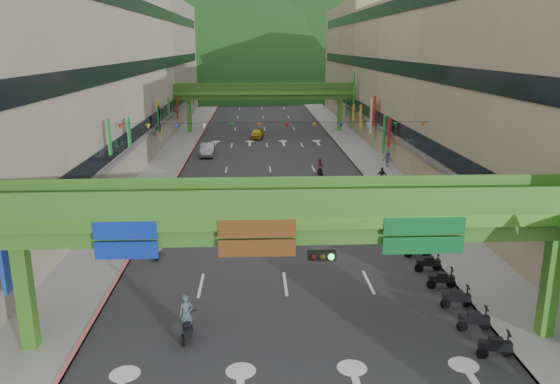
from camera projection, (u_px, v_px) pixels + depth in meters
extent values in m
cube|color=#28282B|center=(268.00, 151.00, 65.86)|extent=(18.00, 140.00, 0.02)
cube|color=gray|center=(176.00, 151.00, 65.35)|extent=(4.00, 140.00, 0.15)
cube|color=gray|center=(358.00, 150.00, 66.34)|extent=(4.00, 140.00, 0.15)
cube|color=#CC5959|center=(192.00, 151.00, 65.43)|extent=(0.20, 140.00, 0.18)
cube|color=gray|center=(342.00, 150.00, 66.25)|extent=(0.20, 140.00, 0.18)
cube|color=#9E937F|center=(102.00, 71.00, 62.53)|extent=(12.00, 95.00, 19.00)
cube|color=black|center=(158.00, 117.00, 64.19)|extent=(0.08, 90.25, 1.40)
cube|color=black|center=(154.00, 65.00, 62.62)|extent=(0.08, 90.25, 1.40)
cube|color=black|center=(151.00, 10.00, 61.06)|extent=(0.08, 90.25, 1.40)
cube|color=gray|center=(428.00, 70.00, 64.25)|extent=(12.00, 95.00, 19.00)
cube|color=black|center=(375.00, 116.00, 65.36)|extent=(0.08, 90.25, 1.40)
cube|color=black|center=(378.00, 64.00, 63.80)|extent=(0.08, 90.25, 1.40)
cube|color=black|center=(380.00, 11.00, 62.23)|extent=(0.08, 90.25, 1.40)
cube|color=#4C9E2D|center=(294.00, 216.00, 21.93)|extent=(28.00, 2.20, 0.50)
cube|color=#387223|center=(294.00, 230.00, 22.09)|extent=(28.00, 1.76, 0.70)
cube|color=#4C9E2D|center=(26.00, 297.00, 22.31)|extent=(0.60, 0.60, 4.80)
cube|color=#4C9E2D|center=(550.00, 287.00, 23.30)|extent=(0.60, 0.60, 4.80)
cube|color=#387223|center=(296.00, 204.00, 20.72)|extent=(28.00, 0.12, 1.10)
cube|color=#387223|center=(292.00, 190.00, 22.73)|extent=(28.00, 0.12, 1.10)
cube|color=navy|center=(126.00, 241.00, 20.75)|extent=(2.40, 0.12, 1.50)
cube|color=#593314|center=(257.00, 239.00, 20.98)|extent=(3.00, 0.12, 1.50)
cube|color=#0C5926|center=(424.00, 237.00, 21.27)|extent=(3.20, 0.12, 1.50)
cube|color=black|center=(322.00, 255.00, 21.12)|extent=(1.10, 0.28, 0.35)
cube|color=#4C9E2D|center=(265.00, 93.00, 78.84)|extent=(28.00, 2.20, 0.50)
cube|color=#387223|center=(265.00, 97.00, 78.99)|extent=(28.00, 1.76, 0.70)
cube|color=#4C9E2D|center=(189.00, 116.00, 79.21)|extent=(0.60, 0.60, 4.80)
cube|color=#4C9E2D|center=(340.00, 115.00, 80.21)|extent=(0.60, 0.60, 4.80)
cube|color=#387223|center=(265.00, 88.00, 77.62)|extent=(28.00, 0.12, 1.10)
cube|color=#387223|center=(265.00, 86.00, 79.63)|extent=(28.00, 0.12, 1.10)
ellipsoid|color=#1C4419|center=(211.00, 86.00, 171.28)|extent=(168.00, 140.00, 112.00)
ellipsoid|color=#1C4419|center=(329.00, 82.00, 192.38)|extent=(208.00, 176.00, 128.00)
cylinder|color=black|center=(273.00, 123.00, 44.96)|extent=(26.00, 0.03, 0.03)
cone|color=red|center=(120.00, 127.00, 44.46)|extent=(0.36, 0.36, 0.40)
cone|color=gold|center=(148.00, 127.00, 44.56)|extent=(0.36, 0.36, 0.40)
cone|color=#193FB2|center=(176.00, 126.00, 44.67)|extent=(0.36, 0.36, 0.40)
cone|color=silver|center=(204.00, 126.00, 44.77)|extent=(0.36, 0.36, 0.40)
cone|color=#198C33|center=(232.00, 126.00, 44.87)|extent=(0.36, 0.36, 0.40)
cone|color=orange|center=(259.00, 126.00, 44.98)|extent=(0.36, 0.36, 0.40)
cone|color=red|center=(287.00, 126.00, 45.08)|extent=(0.36, 0.36, 0.40)
cone|color=gold|center=(314.00, 125.00, 45.18)|extent=(0.36, 0.36, 0.40)
cone|color=#193FB2|center=(341.00, 125.00, 45.28)|extent=(0.36, 0.36, 0.40)
cone|color=silver|center=(369.00, 125.00, 45.39)|extent=(0.36, 0.36, 0.40)
cone|color=#198C33|center=(396.00, 125.00, 45.49)|extent=(0.36, 0.36, 0.40)
cone|color=orange|center=(422.00, 125.00, 45.59)|extent=(0.36, 0.36, 0.40)
cube|color=black|center=(187.00, 327.00, 23.63)|extent=(0.61, 1.34, 0.35)
cube|color=black|center=(187.00, 322.00, 23.56)|extent=(0.41, 0.60, 0.18)
cube|color=black|center=(190.00, 311.00, 24.02)|extent=(0.55, 0.17, 0.06)
cylinder|color=black|center=(191.00, 327.00, 24.23)|extent=(0.20, 0.51, 0.50)
cylinder|color=black|center=(183.00, 340.00, 23.18)|extent=(0.20, 0.51, 0.50)
imported|color=#3C4D56|center=(186.00, 314.00, 23.46)|extent=(0.70, 0.53, 1.72)
cube|color=black|center=(320.00, 173.00, 52.17)|extent=(0.45, 1.32, 0.35)
cube|color=black|center=(320.00, 170.00, 52.11)|extent=(0.34, 0.57, 0.18)
cube|color=black|center=(320.00, 167.00, 52.57)|extent=(0.55, 0.10, 0.06)
cylinder|color=black|center=(320.00, 175.00, 52.78)|extent=(0.14, 0.51, 0.50)
cylinder|color=black|center=(320.00, 177.00, 51.72)|extent=(0.14, 0.51, 0.50)
imported|color=#8F3947|center=(320.00, 167.00, 52.01)|extent=(0.85, 0.69, 1.65)
cube|color=gray|center=(157.00, 249.00, 32.75)|extent=(0.53, 1.34, 0.35)
cube|color=gray|center=(157.00, 245.00, 32.69)|extent=(0.37, 0.59, 0.18)
cube|color=gray|center=(157.00, 238.00, 33.14)|extent=(0.55, 0.14, 0.06)
cylinder|color=black|center=(157.00, 250.00, 33.35)|extent=(0.17, 0.51, 0.50)
cylinder|color=black|center=(157.00, 257.00, 32.31)|extent=(0.17, 0.51, 0.50)
imported|color=#202731|center=(156.00, 239.00, 32.59)|extent=(1.01, 0.53, 1.64)
cube|color=maroon|center=(185.00, 220.00, 38.08)|extent=(0.64, 1.35, 0.35)
cube|color=maroon|center=(184.00, 217.00, 38.01)|extent=(0.42, 0.60, 0.18)
cube|color=maroon|center=(183.00, 211.00, 38.46)|extent=(0.55, 0.19, 0.06)
cylinder|color=black|center=(184.00, 222.00, 38.67)|extent=(0.21, 0.51, 0.50)
cylinder|color=black|center=(186.00, 227.00, 37.65)|extent=(0.21, 0.51, 0.50)
imported|color=#39393E|center=(184.00, 211.00, 37.90)|extent=(0.99, 0.76, 1.80)
cube|color=black|center=(495.00, 345.00, 22.21)|extent=(1.33, 0.52, 0.35)
cube|color=black|center=(496.00, 340.00, 22.14)|extent=(0.58, 0.37, 0.18)
cube|color=black|center=(509.00, 333.00, 22.17)|extent=(0.13, 0.55, 0.06)
cylinder|color=black|center=(507.00, 351.00, 22.38)|extent=(0.51, 0.17, 0.50)
cylinder|color=black|center=(482.00, 353.00, 22.19)|extent=(0.51, 0.17, 0.50)
cube|color=black|center=(474.00, 319.00, 24.33)|extent=(1.33, 0.52, 0.35)
cube|color=black|center=(475.00, 314.00, 24.26)|extent=(0.58, 0.37, 0.18)
cube|color=black|center=(487.00, 308.00, 24.29)|extent=(0.13, 0.55, 0.06)
cylinder|color=black|center=(485.00, 324.00, 24.50)|extent=(0.51, 0.17, 0.50)
cylinder|color=black|center=(462.00, 326.00, 24.31)|extent=(0.51, 0.17, 0.50)
cube|color=black|center=(456.00, 297.00, 26.45)|extent=(1.33, 0.52, 0.35)
cube|color=black|center=(457.00, 293.00, 26.39)|extent=(0.58, 0.37, 0.18)
cube|color=black|center=(468.00, 287.00, 26.42)|extent=(0.13, 0.55, 0.06)
cylinder|color=black|center=(466.00, 302.00, 26.62)|extent=(0.51, 0.17, 0.50)
cylinder|color=black|center=(445.00, 304.00, 26.43)|extent=(0.51, 0.17, 0.50)
cube|color=black|center=(441.00, 279.00, 28.57)|extent=(1.33, 0.52, 0.35)
cube|color=black|center=(442.00, 274.00, 28.51)|extent=(0.58, 0.37, 0.18)
cube|color=black|center=(452.00, 269.00, 28.54)|extent=(0.13, 0.55, 0.06)
cylinder|color=black|center=(451.00, 283.00, 28.75)|extent=(0.51, 0.17, 0.50)
cylinder|color=black|center=(431.00, 285.00, 28.56)|extent=(0.51, 0.17, 0.50)
cube|color=black|center=(428.00, 262.00, 30.69)|extent=(1.33, 0.52, 0.35)
cube|color=black|center=(429.00, 258.00, 30.63)|extent=(0.58, 0.37, 0.18)
cube|color=black|center=(438.00, 253.00, 30.66)|extent=(0.13, 0.55, 0.06)
cylinder|color=black|center=(437.00, 267.00, 30.87)|extent=(0.51, 0.17, 0.50)
cylinder|color=black|center=(419.00, 268.00, 30.68)|extent=(0.51, 0.17, 0.50)
cube|color=black|center=(417.00, 248.00, 32.82)|extent=(1.33, 0.52, 0.35)
cube|color=black|center=(417.00, 244.00, 32.75)|extent=(0.58, 0.37, 0.18)
cube|color=black|center=(426.00, 240.00, 32.78)|extent=(0.13, 0.55, 0.06)
cylinder|color=black|center=(425.00, 252.00, 32.99)|extent=(0.51, 0.17, 0.50)
cylinder|color=black|center=(408.00, 254.00, 32.80)|extent=(0.51, 0.17, 0.50)
imported|color=gray|center=(208.00, 150.00, 62.89)|extent=(1.64, 4.46, 1.46)
imported|color=gold|center=(257.00, 134.00, 74.57)|extent=(2.02, 4.16, 1.37)
imported|color=#CC4119|center=(429.00, 195.00, 43.05)|extent=(1.09, 0.95, 1.89)
imported|color=black|center=(382.00, 178.00, 48.89)|extent=(1.08, 0.77, 1.70)
imported|color=#2F4558|center=(387.00, 161.00, 56.56)|extent=(0.86, 0.67, 1.62)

